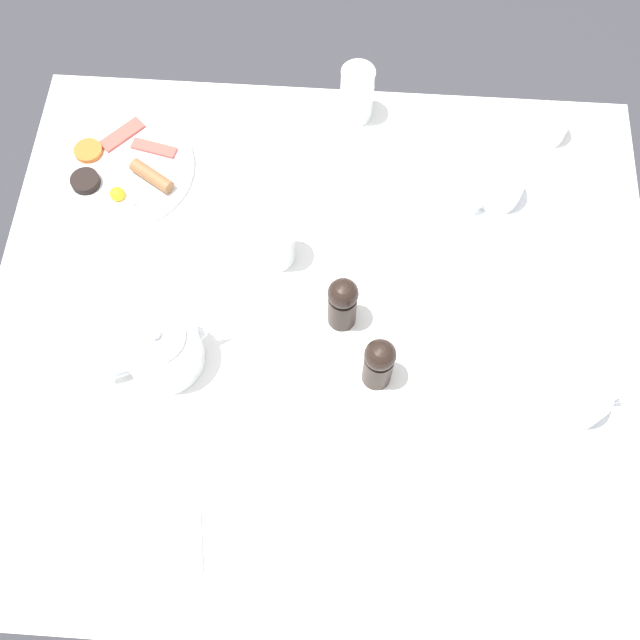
% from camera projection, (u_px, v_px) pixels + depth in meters
% --- Properties ---
extents(ground_plane, '(8.00, 8.00, 0.00)m').
position_uv_depth(ground_plane, '(320.00, 437.00, 1.96)').
color(ground_plane, '#333338').
extents(table, '(1.05, 1.17, 0.73)m').
position_uv_depth(table, '(320.00, 338.00, 1.36)').
color(table, white).
rests_on(table, ground_plane).
extents(breakfast_plate, '(0.28, 0.28, 0.04)m').
position_uv_depth(breakfast_plate, '(121.00, 169.00, 1.43)').
color(breakfast_plate, white).
rests_on(breakfast_plate, table).
extents(teapot_near, '(0.13, 0.20, 0.12)m').
position_uv_depth(teapot_near, '(162.00, 349.00, 1.23)').
color(teapot_near, white).
rests_on(teapot_near, table).
extents(teacup_with_saucer_left, '(0.16, 0.16, 0.07)m').
position_uv_depth(teacup_with_saucer_left, '(580.00, 402.00, 1.22)').
color(teacup_with_saucer_left, white).
rests_on(teacup_with_saucer_left, table).
extents(teacup_with_saucer_right, '(0.16, 0.16, 0.07)m').
position_uv_depth(teacup_with_saucer_right, '(499.00, 190.00, 1.39)').
color(teacup_with_saucer_right, white).
rests_on(teacup_with_saucer_right, table).
extents(water_glass_tall, '(0.06, 0.06, 0.12)m').
position_uv_depth(water_glass_tall, '(357.00, 94.00, 1.44)').
color(water_glass_tall, white).
rests_on(water_glass_tall, table).
extents(water_glass_short, '(0.06, 0.06, 0.12)m').
position_uv_depth(water_glass_short, '(275.00, 240.00, 1.30)').
color(water_glass_short, white).
rests_on(water_glass_short, table).
extents(creamer_jug, '(0.09, 0.07, 0.06)m').
position_uv_depth(creamer_jug, '(551.00, 125.00, 1.45)').
color(creamer_jug, white).
rests_on(creamer_jug, table).
extents(pepper_grinder, '(0.05, 0.05, 0.13)m').
position_uv_depth(pepper_grinder, '(343.00, 303.00, 1.25)').
color(pepper_grinder, black).
rests_on(pepper_grinder, table).
extents(salt_grinder, '(0.05, 0.05, 0.13)m').
position_uv_depth(salt_grinder, '(379.00, 363.00, 1.20)').
color(salt_grinder, black).
rests_on(salt_grinder, table).
extents(napkin_folded, '(0.12, 0.14, 0.01)m').
position_uv_depth(napkin_folded, '(160.00, 544.00, 1.15)').
color(napkin_folded, white).
rests_on(napkin_folded, table).
extents(fork_by_plate, '(0.17, 0.05, 0.00)m').
position_uv_depth(fork_by_plate, '(386.00, 573.00, 1.13)').
color(fork_by_plate, silver).
rests_on(fork_by_plate, table).
extents(knife_by_plate, '(0.09, 0.20, 0.00)m').
position_uv_depth(knife_by_plate, '(335.00, 181.00, 1.42)').
color(knife_by_plate, silver).
rests_on(knife_by_plate, table).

